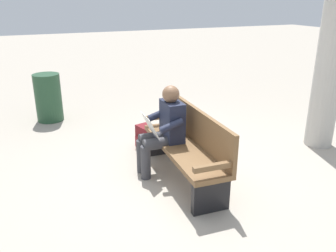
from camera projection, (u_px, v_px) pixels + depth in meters
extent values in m
plane|color=#A89E8E|center=(183.00, 178.00, 4.57)|extent=(40.00, 40.00, 0.00)
cube|color=brown|center=(183.00, 148.00, 4.43)|extent=(1.83, 0.59, 0.06)
cube|color=brown|center=(199.00, 127.00, 4.41)|extent=(1.80, 0.17, 0.45)
cube|color=brown|center=(214.00, 167.00, 3.63)|extent=(0.09, 0.48, 0.06)
cube|color=brown|center=(161.00, 117.00, 5.12)|extent=(0.09, 0.48, 0.06)
cube|color=black|center=(211.00, 196.00, 3.80)|extent=(0.11, 0.44, 0.39)
cube|color=black|center=(162.00, 142.00, 5.21)|extent=(0.11, 0.44, 0.39)
cube|color=#1E2338|center=(172.00, 121.00, 4.54)|extent=(0.41, 0.25, 0.52)
sphere|color=brown|center=(171.00, 94.00, 4.41)|extent=(0.22, 0.22, 0.22)
cylinder|color=#38383D|center=(159.00, 143.00, 4.47)|extent=(0.18, 0.43, 0.15)
cylinder|color=#38383D|center=(155.00, 138.00, 4.64)|extent=(0.18, 0.43, 0.15)
cylinder|color=#38383D|center=(146.00, 162.00, 4.49)|extent=(0.13, 0.13, 0.45)
cylinder|color=#38383D|center=(141.00, 156.00, 4.67)|extent=(0.13, 0.13, 0.45)
cylinder|color=#1E2338|center=(171.00, 126.00, 4.28)|extent=(0.11, 0.32, 0.18)
cylinder|color=#1E2338|center=(159.00, 114.00, 4.71)|extent=(0.11, 0.32, 0.18)
cube|color=silver|center=(150.00, 125.00, 4.45)|extent=(0.41, 0.16, 0.27)
cube|color=maroon|center=(148.00, 137.00, 5.39)|extent=(0.40, 0.30, 0.37)
cube|color=maroon|center=(141.00, 143.00, 5.34)|extent=(0.25, 0.10, 0.16)
cylinder|color=#B2AFA8|center=(336.00, 24.00, 4.97)|extent=(0.42, 0.42, 3.70)
cylinder|color=#23472D|center=(48.00, 98.00, 6.55)|extent=(0.48, 0.48, 0.89)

